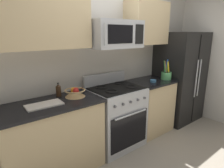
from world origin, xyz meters
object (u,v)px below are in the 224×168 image
at_px(range_oven, 116,116).
at_px(fruit_basket, 75,93).
at_px(refrigerator, 179,77).
at_px(utensil_crock, 166,75).
at_px(prep_bowl, 153,81).
at_px(cutting_board, 44,105).
at_px(microwave, 115,34).
at_px(bottle_soy, 58,90).

height_order(range_oven, fruit_basket, range_oven).
bearing_deg(refrigerator, fruit_basket, 178.59).
relative_size(utensil_crock, prep_bowl, 3.38).
relative_size(range_oven, utensil_crock, 3.16).
bearing_deg(fruit_basket, prep_bowl, -5.28).
bearing_deg(range_oven, cutting_board, -178.25).
relative_size(fruit_basket, cutting_board, 0.66).
height_order(refrigerator, fruit_basket, refrigerator).
relative_size(refrigerator, microwave, 2.29).
relative_size(fruit_basket, prep_bowl, 2.55).
bearing_deg(fruit_basket, cutting_board, -170.43).
bearing_deg(utensil_crock, prep_bowl, 178.24).
distance_m(fruit_basket, cutting_board, 0.42).
xyz_separation_m(fruit_basket, cutting_board, (-0.42, -0.07, -0.04)).
xyz_separation_m(microwave, bottle_soy, (-0.79, 0.15, -0.68)).
height_order(cutting_board, prep_bowl, prep_bowl).
bearing_deg(fruit_basket, microwave, -1.05).
xyz_separation_m(cutting_board, bottle_soy, (0.26, 0.21, 0.07)).
height_order(range_oven, microwave, microwave).
bearing_deg(range_oven, prep_bowl, -6.92).
relative_size(utensil_crock, bottle_soy, 1.98).
distance_m(microwave, bottle_soy, 1.06).
distance_m(utensil_crock, bottle_soy, 1.87).
xyz_separation_m(refrigerator, fruit_basket, (-2.24, 0.06, 0.11)).
bearing_deg(fruit_basket, utensil_crock, -4.59).
bearing_deg(microwave, fruit_basket, 178.95).
relative_size(refrigerator, utensil_crock, 4.95).
distance_m(microwave, fruit_basket, 0.95).
distance_m(utensil_crock, prep_bowl, 0.34).
height_order(refrigerator, cutting_board, refrigerator).
xyz_separation_m(range_oven, bottle_soy, (-0.79, 0.18, 0.51)).
xyz_separation_m(range_oven, utensil_crock, (1.06, -0.10, 0.51)).
relative_size(microwave, utensil_crock, 2.16).
relative_size(refrigerator, prep_bowl, 16.71).
relative_size(utensil_crock, fruit_basket, 1.33).
bearing_deg(refrigerator, prep_bowl, -175.43).
bearing_deg(cutting_board, refrigerator, 0.32).
bearing_deg(bottle_soy, prep_bowl, -9.88).
relative_size(microwave, cutting_board, 1.90).
bearing_deg(bottle_soy, range_oven, -12.53).
relative_size(range_oven, microwave, 1.46).
height_order(fruit_basket, prep_bowl, fruit_basket).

